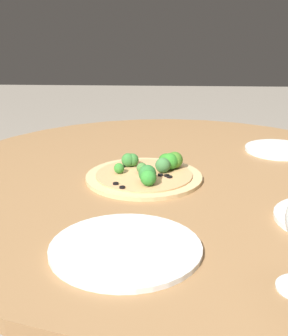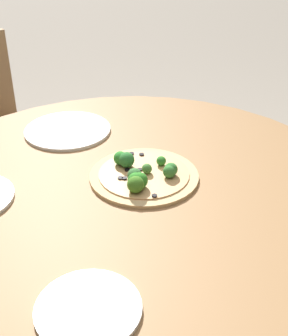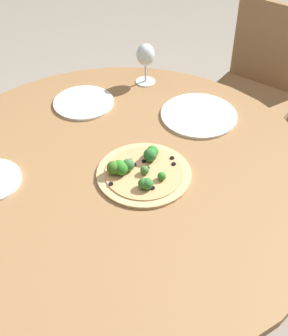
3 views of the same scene
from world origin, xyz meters
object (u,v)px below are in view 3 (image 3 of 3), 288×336
Objects in this scene: wine_glass at (146,56)px; plate_near at (84,103)px; chair at (255,89)px; pizza at (140,171)px; plate_far at (199,115)px.

wine_glass is 0.73× the size of plate_near.
chair is 5.28× the size of wine_glass.
wine_glass is at bearing 153.18° from plate_near.
pizza is at bearing -86.38° from chair.
plate_near is 0.82× the size of plate_far.
pizza is at bearing 58.30° from plate_near.
wine_glass reaches higher than chair.
chair is at bearing 177.48° from pizza.
wine_glass is 0.59× the size of plate_far.
pizza reaches higher than plate_near.
plate_near is at bearing -121.70° from pizza.
chair is 3.84× the size of plate_near.
chair is at bearing 178.40° from plate_far.
pizza is 1.81× the size of wine_glass.
plate_far is (0.66, -0.02, 0.24)m from chair.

